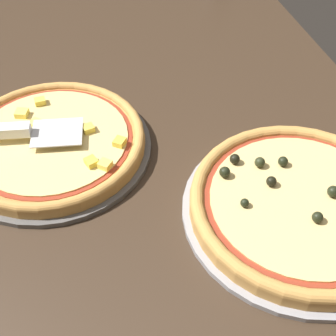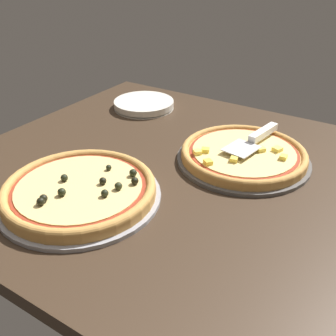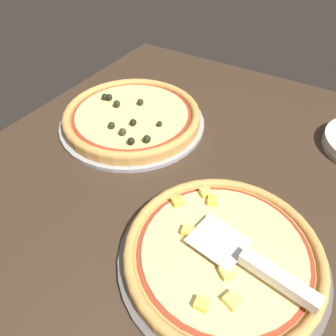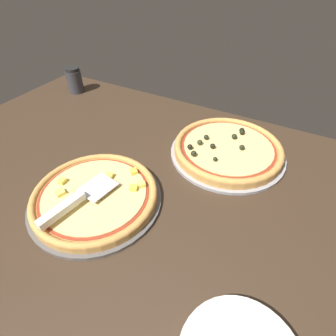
% 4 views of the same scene
% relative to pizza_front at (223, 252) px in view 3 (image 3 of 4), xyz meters
% --- Properties ---
extents(ground_plane, '(1.43, 1.03, 0.04)m').
position_rel_pizza_front_xyz_m(ground_plane, '(-0.02, 0.13, -0.04)').
color(ground_plane, '#38281C').
extents(pizza_pan_front, '(0.36, 0.36, 0.01)m').
position_rel_pizza_front_xyz_m(pizza_pan_front, '(0.00, -0.00, -0.02)').
color(pizza_pan_front, '#565451').
rests_on(pizza_pan_front, ground_plane).
extents(pizza_front, '(0.34, 0.34, 0.03)m').
position_rel_pizza_front_xyz_m(pizza_front, '(0.00, 0.00, 0.00)').
color(pizza_front, '#C68E47').
rests_on(pizza_front, pizza_pan_front).
extents(pizza_pan_back, '(0.38, 0.38, 0.01)m').
position_rel_pizza_front_xyz_m(pizza_pan_back, '(0.25, 0.37, -0.02)').
color(pizza_pan_back, '#939399').
rests_on(pizza_pan_back, ground_plane).
extents(pizza_back, '(0.35, 0.35, 0.04)m').
position_rel_pizza_front_xyz_m(pizza_back, '(0.25, 0.37, 0.00)').
color(pizza_back, '#C68E47').
rests_on(pizza_back, pizza_pan_back).
extents(serving_spatula, '(0.09, 0.22, 0.02)m').
position_rel_pizza_front_xyz_m(serving_spatula, '(-0.01, -0.07, 0.03)').
color(serving_spatula, silver).
rests_on(serving_spatula, pizza_front).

